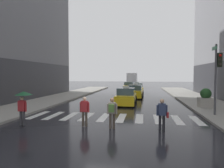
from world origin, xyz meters
TOP-DOWN VIEW (x-y plane):
  - ground_plane at (0.00, 0.00)m, footprint 160.00×160.00m
  - crosswalk_markings at (0.00, 3.00)m, footprint 11.30×2.80m
  - traffic_light_pole at (6.98, 4.30)m, footprint 0.44×0.84m
  - taxi_lead at (0.39, 9.16)m, footprint 1.96×4.55m
  - taxi_second at (1.03, 15.15)m, footprint 2.08×4.61m
  - taxi_third at (1.06, 20.92)m, footprint 2.10×4.62m
  - taxi_fourth at (-0.55, 26.73)m, footprint 2.05×4.60m
  - box_truck at (-0.59, 37.87)m, footprint 2.32×7.55m
  - pedestrian_with_umbrella at (-4.67, 0.14)m, footprint 0.96×0.96m
  - pedestrian_with_backpack at (0.41, 0.20)m, footprint 0.55×0.43m
  - pedestrian_with_handbag at (2.99, 0.18)m, footprint 0.60×0.24m
  - pedestrian_plain_coat at (-1.18, 0.50)m, footprint 0.55×0.24m
  - planter_near_corner at (7.26, 7.58)m, footprint 1.10×1.10m

SIDE VIEW (x-z plane):
  - ground_plane at x=0.00m, z-range 0.00..0.00m
  - crosswalk_markings at x=0.00m, z-range 0.00..0.01m
  - taxi_lead at x=0.39m, z-range -0.18..1.63m
  - taxi_second at x=1.03m, z-range -0.18..1.63m
  - taxi_third at x=1.06m, z-range -0.18..1.63m
  - taxi_fourth at x=-0.55m, z-range -0.18..1.63m
  - planter_near_corner at x=7.26m, z-range 0.07..1.67m
  - pedestrian_with_handbag at x=2.99m, z-range 0.11..1.76m
  - pedestrian_plain_coat at x=-1.18m, z-range 0.11..1.76m
  - pedestrian_with_backpack at x=0.41m, z-range 0.15..1.80m
  - pedestrian_with_umbrella at x=-4.67m, z-range 0.55..2.49m
  - box_truck at x=-0.59m, z-range 0.18..3.53m
  - traffic_light_pole at x=6.98m, z-range 0.86..5.66m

